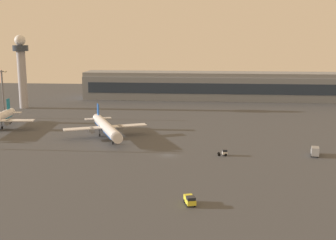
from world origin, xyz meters
name	(u,v)px	position (x,y,z in m)	size (l,w,h in m)	color
ground_plane	(168,155)	(0.00, 0.00, 0.00)	(416.00, 416.00, 0.00)	#424449
terminal_building	(237,86)	(29.65, 129.80, 8.09)	(184.81, 22.40, 16.40)	gray
control_tower	(22,66)	(-85.48, 86.80, 22.20)	(8.00, 8.00, 38.43)	#A8A8B2
airplane_near_gate	(106,127)	(-25.77, 23.27, 3.94)	(30.27, 38.30, 10.42)	white
baggage_tractor	(190,200)	(8.83, -41.48, 1.18)	(3.08, 4.53, 2.25)	yellow
pushback_tug	(224,152)	(17.96, 1.17, 1.07)	(3.19, 2.01, 2.05)	white
catering_truck	(315,151)	(46.81, 3.61, 1.58)	(3.35, 5.99, 3.05)	gray
apron_light_central	(3,90)	(-82.67, 58.28, 12.93)	(4.80, 0.90, 22.30)	slate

